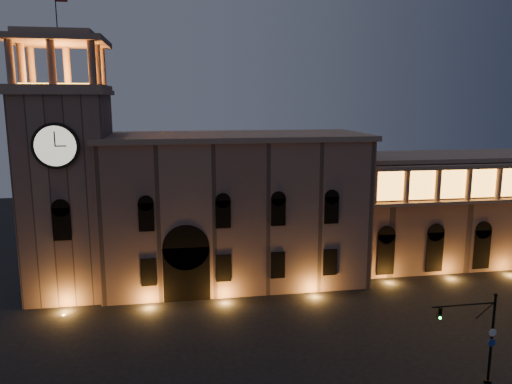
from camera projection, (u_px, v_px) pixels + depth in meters
ground at (295, 373)px, 39.94m from camera, size 160.00×160.00×0.00m
government_building at (234, 208)px, 59.24m from camera, size 30.80×12.80×17.60m
clock_tower at (68, 183)px, 54.61m from camera, size 9.80×9.80×32.40m
colonnade_wing at (484, 206)px, 67.01m from camera, size 40.60×11.50×14.50m
traffic_light at (481, 338)px, 37.55m from camera, size 5.38×0.57×7.38m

